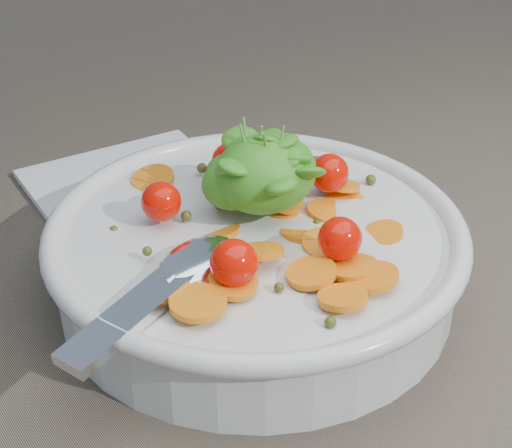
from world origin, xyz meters
TOP-DOWN VIEW (x-y plane):
  - ground at (0.00, 0.00)m, footprint 6.00×6.00m
  - bowl at (-0.03, 0.02)m, footprint 0.33×0.31m
  - napkin at (-0.03, 0.22)m, footprint 0.19×0.17m

SIDE VIEW (x-z plane):
  - ground at x=0.00m, z-range 0.00..0.00m
  - napkin at x=-0.03m, z-range 0.00..0.01m
  - bowl at x=-0.03m, z-range -0.03..0.10m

